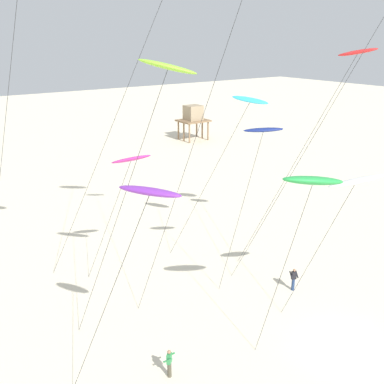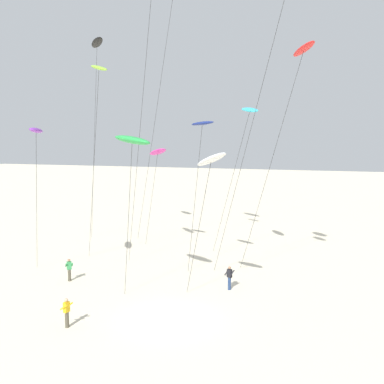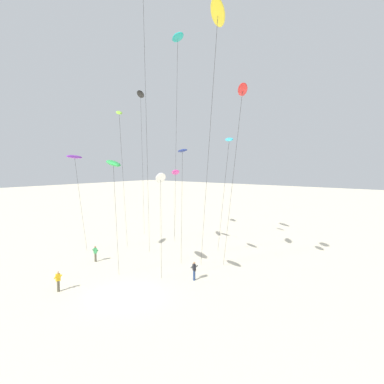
{
  "view_description": "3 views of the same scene",
  "coord_description": "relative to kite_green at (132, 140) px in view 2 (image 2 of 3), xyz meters",
  "views": [
    {
      "loc": [
        -19.14,
        -11.69,
        16.86
      ],
      "look_at": [
        -4.57,
        8.85,
        7.89
      ],
      "focal_mm": 40.91,
      "sensor_mm": 36.0,
      "label": 1
    },
    {
      "loc": [
        9.03,
        -22.08,
        10.3
      ],
      "look_at": [
        -0.82,
        6.62,
        6.64
      ],
      "focal_mm": 40.27,
      "sensor_mm": 36.0,
      "label": 2
    },
    {
      "loc": [
        19.56,
        -16.47,
        10.29
      ],
      "look_at": [
        0.1,
        8.29,
        7.58
      ],
      "focal_mm": 30.94,
      "sensor_mm": 36.0,
      "label": 3
    }
  ],
  "objects": [
    {
      "name": "ground_plane",
      "position": [
        2.78,
        -1.27,
        -10.29
      ],
      "size": [
        260.0,
        260.0,
        0.0
      ],
      "primitive_type": "plane",
      "color": "beige"
    },
    {
      "name": "kite_cyan",
      "position": [
        5.04,
        10.15,
        2.27
      ],
      "size": [
        5.24,
        5.68,
        13.04
      ],
      "color": "#33BFE0",
      "rests_on": "ground"
    },
    {
      "name": "kite_lime",
      "position": [
        -5.1,
        4.95,
        5.1
      ],
      "size": [
        5.37,
        5.39,
        16.03
      ],
      "color": "#8CD833",
      "rests_on": "ground"
    },
    {
      "name": "kite_black",
      "position": [
        -9.51,
        12.11,
        8.73
      ],
      "size": [
        4.84,
        5.16,
        19.45
      ],
      "color": "black",
      "rests_on": "ground"
    },
    {
      "name": "kite_flyer_furthest",
      "position": [
        -6.68,
        2.73,
        -9.4
      ],
      "size": [
        0.73,
        0.72,
        1.67
      ],
      "color": "#4C4738",
      "rests_on": "ground"
    },
    {
      "name": "kite_flyer_middle",
      "position": [
        4.91,
        4.73,
        -9.4
      ],
      "size": [
        0.69,
        0.68,
        1.67
      ],
      "color": "navy",
      "rests_on": "ground"
    },
    {
      "name": "kite_purple",
      "position": [
        -8.17,
        1.57,
        0.64
      ],
      "size": [
        4.12,
        4.68,
        11.25
      ],
      "color": "purple",
      "rests_on": "ground"
    },
    {
      "name": "kite_green",
      "position": [
        0.0,
        0.0,
        0.0
      ],
      "size": [
        3.31,
        2.81,
        10.79
      ],
      "color": "green",
      "rests_on": "ground"
    },
    {
      "name": "kite_flyer_nearest",
      "position": [
        -2.12,
        -4.07,
        -9.4
      ],
      "size": [
        0.57,
        0.6,
        1.67
      ],
      "color": "#4C4738",
      "rests_on": "ground"
    },
    {
      "name": "kite_navy",
      "position": [
        2.48,
        6.07,
        1.09
      ],
      "size": [
        2.92,
        2.77,
        11.67
      ],
      "color": "navy",
      "rests_on": "ground"
    },
    {
      "name": "kite_white",
      "position": [
        4.7,
        0.78,
        -1.15
      ],
      "size": [
        3.81,
        3.87,
        9.77
      ],
      "color": "white",
      "rests_on": "ground"
    },
    {
      "name": "kite_magenta",
      "position": [
        -3.57,
        12.03,
        -1.08
      ],
      "size": [
        3.9,
        3.91,
        9.78
      ],
      "color": "#D8339E",
      "rests_on": "ground"
    },
    {
      "name": "kite_red",
      "position": [
        9.38,
        4.98,
        5.46
      ],
      "size": [
        5.91,
        6.45,
        16.31
      ],
      "color": "red",
      "rests_on": "ground"
    }
  ]
}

